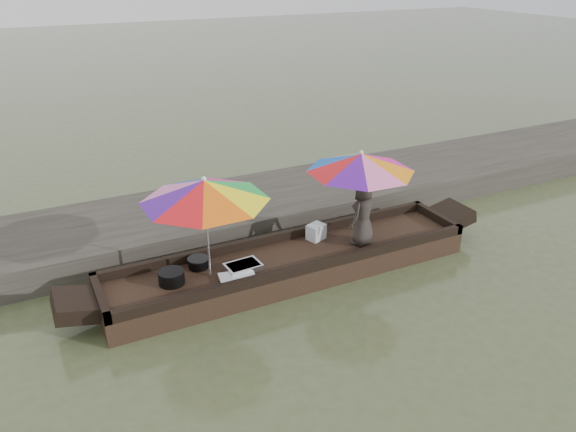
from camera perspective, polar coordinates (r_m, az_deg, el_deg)
name	(u,v)px	position (r m, az deg, el deg)	size (l,w,h in m)	color
water	(291,275)	(8.97, 0.29, -6.05)	(80.00, 80.00, 0.00)	#434E2B
dock	(239,210)	(10.64, -5.05, 0.57)	(22.00, 2.20, 0.50)	#2D2B26
boat_hull	(291,266)	(8.88, 0.29, -5.08)	(5.88, 1.20, 0.35)	black
cooking_pot	(171,277)	(8.22, -11.75, -6.12)	(0.37, 0.37, 0.20)	black
tray_crayfish	(243,267)	(8.43, -4.58, -5.18)	(0.52, 0.36, 0.09)	silver
tray_scallop	(238,278)	(8.19, -5.15, -6.32)	(0.52, 0.36, 0.06)	silver
charcoal_grill	(198,263)	(8.56, -9.10, -4.76)	(0.30, 0.30, 0.14)	black
supply_bag	(316,232)	(9.27, 2.87, -1.62)	(0.28, 0.22, 0.26)	silver
vendor	(363,213)	(9.03, 7.66, 0.30)	(0.53, 0.35, 1.08)	#302A26
umbrella_bow	(207,228)	(7.99, -8.22, -1.23)	(1.82, 1.82, 1.55)	#E5148B
umbrella_stern	(359,197)	(9.01, 7.21, 1.92)	(1.71, 1.71, 1.55)	green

